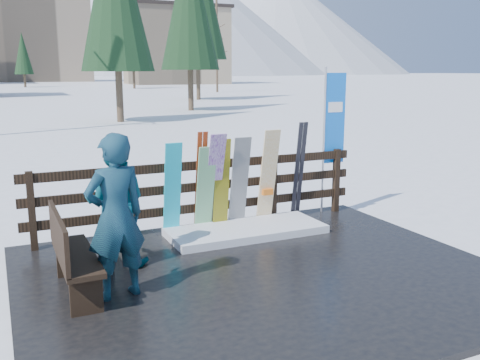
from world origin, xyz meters
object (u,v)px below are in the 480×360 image
bench (70,252)px  snowboard_3 (214,182)px  snowboard_4 (239,183)px  person_back (115,203)px  snowboard_5 (268,177)px  person_front (115,217)px  snowboard_0 (172,190)px  snowboard_2 (222,185)px  rental_flag (332,124)px  snowboard_1 (205,189)px

bench → snowboard_3: 2.94m
snowboard_4 → person_back: bearing=-158.3°
snowboard_5 → person_front: size_ratio=0.87×
snowboard_0 → snowboard_4: 1.13m
snowboard_2 → person_back: (-1.87, -0.87, 0.10)m
rental_flag → person_back: bearing=-164.6°
snowboard_1 → snowboard_3: snowboard_3 is taller
bench → snowboard_1: 2.81m
snowboard_5 → snowboard_1: bearing=180.0°
bench → person_front: 0.70m
bench → snowboard_4: snowboard_4 is taller
snowboard_0 → rental_flag: bearing=5.0°
snowboard_2 → snowboard_3: 0.14m
snowboard_4 → person_front: person_front is taller
snowboard_3 → snowboard_5: snowboard_5 is taller
person_back → snowboard_4: bearing=-134.3°
bench → snowboard_0: size_ratio=1.00×
bench → snowboard_2: 3.05m
snowboard_0 → snowboard_4: bearing=0.0°
bench → snowboard_2: (2.57, 1.63, 0.23)m
rental_flag → person_back: rental_flag is taller
snowboard_5 → bench: bearing=-154.4°
rental_flag → snowboard_0: bearing=-175.0°
snowboard_3 → rental_flag: rental_flag is taller
snowboard_1 → snowboard_4: size_ratio=0.93×
snowboard_2 → snowboard_5: bearing=0.0°
snowboard_4 → snowboard_5: 0.53m
snowboard_5 → person_back: person_back is taller
snowboard_4 → person_front: size_ratio=0.81×
bench → rental_flag: size_ratio=0.58×
snowboard_0 → rental_flag: rental_flag is taller
snowboard_2 → rental_flag: size_ratio=0.58×
snowboard_1 → snowboard_4: (0.59, 0.00, 0.06)m
bench → snowboard_5: (3.40, 1.63, 0.29)m
rental_flag → bench: bearing=-158.5°
person_back → rental_flag: bearing=-140.6°
snowboard_1 → person_back: (-1.59, -0.87, 0.15)m
snowboard_3 → person_back: size_ratio=0.98×
snowboard_3 → snowboard_4: bearing=-0.0°
snowboard_1 → snowboard_5: size_ratio=0.87×
snowboard_3 → person_back: 1.95m
rental_flag → person_back: (-4.13, -1.14, -0.76)m
snowboard_5 → person_back: size_ratio=0.97×
snowboard_3 → rental_flag: (2.39, 0.27, 0.81)m
bench → person_back: bearing=47.5°
snowboard_3 → rental_flag: size_ratio=0.64×
snowboard_1 → snowboard_2: size_ratio=0.95×
snowboard_0 → snowboard_1: bearing=0.0°
snowboard_4 → bench: bearing=-150.5°
bench → person_back: size_ratio=0.89×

